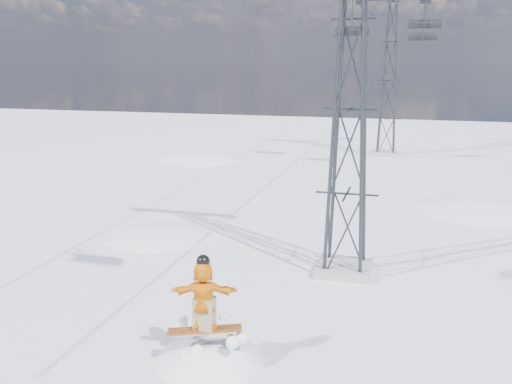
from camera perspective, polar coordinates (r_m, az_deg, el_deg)
snow_terrain at (r=36.48m, az=1.91°, el=-13.99°), size 39.00×37.00×22.00m
lift_tower_near at (r=18.49m, az=9.37°, el=8.04°), size 5.20×1.80×11.43m
lift_tower_far at (r=43.39m, az=13.15°, el=10.74°), size 5.20×1.80×11.43m
lift_chair_mid at (r=35.76m, az=16.50°, el=15.68°), size 1.92×0.55×2.38m
lift_chair_far at (r=38.06m, az=9.57°, el=15.44°), size 2.19×0.63×2.71m
lift_chair_extra at (r=47.33m, az=16.35°, el=14.60°), size 2.21×0.64×2.74m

